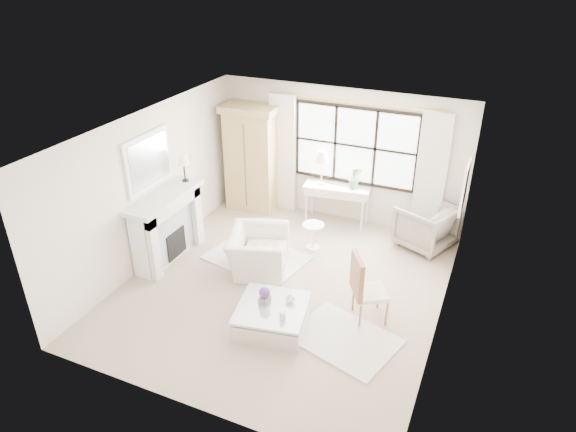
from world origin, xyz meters
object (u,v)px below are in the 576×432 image
(armoire, at_px, (252,157))
(club_armchair, at_px, (258,251))
(console_table, at_px, (336,204))
(coffee_table, at_px, (272,317))

(armoire, bearing_deg, club_armchair, -63.52)
(armoire, bearing_deg, console_table, -0.58)
(club_armchair, xyz_separation_m, coffee_table, (0.89, -1.31, -0.17))
(armoire, xyz_separation_m, console_table, (1.86, 0.07, -0.74))
(club_armchair, distance_m, coffee_table, 1.59)
(club_armchair, bearing_deg, console_table, -34.50)
(coffee_table, bearing_deg, club_armchair, 113.38)
(armoire, xyz_separation_m, club_armchair, (1.18, -2.11, -0.78))
(coffee_table, bearing_deg, console_table, 82.78)
(console_table, relative_size, club_armchair, 1.23)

